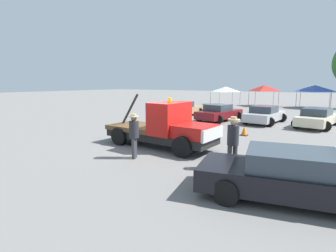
# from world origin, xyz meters

# --- Properties ---
(ground_plane) EXTENTS (160.00, 160.00, 0.00)m
(ground_plane) POSITION_xyz_m (0.00, 0.00, 0.00)
(ground_plane) COLOR slate
(tow_truck) EXTENTS (5.75, 2.31, 2.51)m
(tow_truck) POSITION_xyz_m (0.35, -0.02, 0.93)
(tow_truck) COLOR black
(tow_truck) RESTS_ON ground
(foreground_car) EXTENTS (5.54, 3.05, 1.34)m
(foreground_car) POSITION_xyz_m (6.46, -2.81, 0.65)
(foreground_car) COLOR black
(foreground_car) RESTS_ON ground
(person_near_truck) EXTENTS (0.42, 0.42, 1.89)m
(person_near_truck) POSITION_xyz_m (4.12, -1.29, 1.11)
(person_near_truck) COLOR #38383D
(person_near_truck) RESTS_ON ground
(person_at_hood) EXTENTS (0.41, 0.41, 1.83)m
(person_at_hood) POSITION_xyz_m (0.31, -2.19, 1.08)
(person_at_hood) COLOR #38383D
(person_at_hood) RESTS_ON ground
(parked_car_tan) EXTENTS (2.78, 4.76, 1.34)m
(parked_car_tan) POSITION_xyz_m (-5.07, 10.73, 0.65)
(parked_car_tan) COLOR tan
(parked_car_tan) RESTS_ON ground
(parked_car_maroon) EXTENTS (2.90, 4.61, 1.34)m
(parked_car_maroon) POSITION_xyz_m (-1.03, 9.72, 0.65)
(parked_car_maroon) COLOR maroon
(parked_car_maroon) RESTS_ON ground
(parked_car_silver) EXTENTS (2.68, 4.51, 1.34)m
(parked_car_silver) POSITION_xyz_m (2.37, 10.39, 0.65)
(parked_car_silver) COLOR #B7B7BC
(parked_car_silver) RESTS_ON ground
(parked_car_cream) EXTENTS (2.85, 5.00, 1.34)m
(parked_car_cream) POSITION_xyz_m (5.84, 10.65, 0.65)
(parked_car_cream) COLOR beige
(parked_car_cream) RESTS_ON ground
(canopy_tent_white) EXTENTS (3.21, 3.21, 2.50)m
(canopy_tent_white) POSITION_xyz_m (-6.56, 25.14, 2.14)
(canopy_tent_white) COLOR #9E9EA3
(canopy_tent_white) RESTS_ON ground
(canopy_tent_red) EXTENTS (3.14, 3.14, 2.73)m
(canopy_tent_red) POSITION_xyz_m (-1.48, 25.69, 2.34)
(canopy_tent_red) COLOR #9E9EA3
(canopy_tent_red) RESTS_ON ground
(canopy_tent_blue) EXTENTS (3.50, 3.50, 2.75)m
(canopy_tent_blue) POSITION_xyz_m (4.27, 26.31, 2.36)
(canopy_tent_blue) COLOR #9E9EA3
(canopy_tent_blue) RESTS_ON ground
(traffic_cone) EXTENTS (0.40, 0.40, 0.55)m
(traffic_cone) POSITION_xyz_m (2.57, 4.92, 0.25)
(traffic_cone) COLOR black
(traffic_cone) RESTS_ON ground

